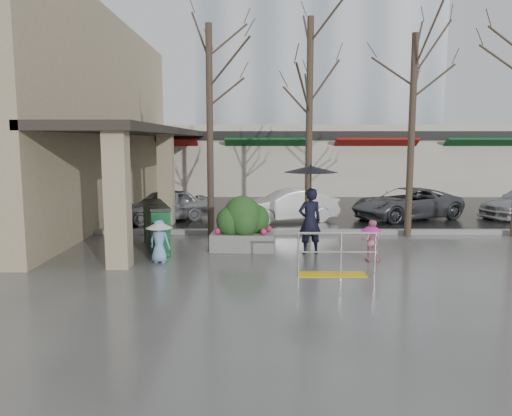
{
  "coord_description": "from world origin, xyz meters",
  "views": [
    {
      "loc": [
        -0.45,
        -12.64,
        3.15
      ],
      "look_at": [
        -0.5,
        0.96,
        1.3
      ],
      "focal_mm": 35.0,
      "sensor_mm": 36.0,
      "label": 1
    }
  ],
  "objects_px": {
    "tree_midwest": "(310,74)",
    "child_blue": "(159,236)",
    "planter": "(243,224)",
    "car_b": "(288,205)",
    "news_boxes": "(156,226)",
    "car_c": "(406,204)",
    "tree_west": "(209,79)",
    "car_a": "(163,205)",
    "child_pink": "(371,238)",
    "woman": "(310,199)",
    "tree_mideast": "(413,86)",
    "handrail": "(335,259)"
  },
  "relations": [
    {
      "from": "handrail",
      "to": "child_blue",
      "type": "xyz_separation_m",
      "value": [
        -4.36,
        1.21,
        0.31
      ]
    },
    {
      "from": "tree_midwest",
      "to": "car_a",
      "type": "xyz_separation_m",
      "value": [
        -5.35,
        3.06,
        -4.6
      ]
    },
    {
      "from": "tree_west",
      "to": "child_blue",
      "type": "height_order",
      "value": "tree_west"
    },
    {
      "from": "tree_midwest",
      "to": "child_blue",
      "type": "bearing_deg",
      "value": -139.49
    },
    {
      "from": "tree_west",
      "to": "child_pink",
      "type": "distance_m",
      "value": 7.21
    },
    {
      "from": "tree_mideast",
      "to": "woman",
      "type": "relative_size",
      "value": 2.6
    },
    {
      "from": "child_pink",
      "to": "handrail",
      "type": "bearing_deg",
      "value": 64.43
    },
    {
      "from": "child_blue",
      "to": "news_boxes",
      "type": "xyz_separation_m",
      "value": [
        -0.4,
        1.56,
        -0.01
      ]
    },
    {
      "from": "tree_midwest",
      "to": "child_blue",
      "type": "distance_m",
      "value": 7.16
    },
    {
      "from": "car_a",
      "to": "car_b",
      "type": "height_order",
      "value": "same"
    },
    {
      "from": "tree_mideast",
      "to": "car_b",
      "type": "distance_m",
      "value": 6.43
    },
    {
      "from": "handrail",
      "to": "tree_mideast",
      "type": "height_order",
      "value": "tree_mideast"
    },
    {
      "from": "car_a",
      "to": "tree_mideast",
      "type": "bearing_deg",
      "value": 38.01
    },
    {
      "from": "car_a",
      "to": "woman",
      "type": "bearing_deg",
      "value": 10.04
    },
    {
      "from": "child_pink",
      "to": "planter",
      "type": "bearing_deg",
      "value": -6.69
    },
    {
      "from": "handrail",
      "to": "tree_midwest",
      "type": "distance_m",
      "value": 6.83
    },
    {
      "from": "woman",
      "to": "tree_west",
      "type": "bearing_deg",
      "value": -56.37
    },
    {
      "from": "car_a",
      "to": "tree_west",
      "type": "bearing_deg",
      "value": 2.61
    },
    {
      "from": "car_b",
      "to": "car_c",
      "type": "xyz_separation_m",
      "value": [
        4.77,
        0.59,
        0.0
      ]
    },
    {
      "from": "planter",
      "to": "car_b",
      "type": "xyz_separation_m",
      "value": [
        1.62,
        5.15,
        -0.13
      ]
    },
    {
      "from": "tree_mideast",
      "to": "car_c",
      "type": "xyz_separation_m",
      "value": [
        1.01,
        3.64,
        -4.23
      ]
    },
    {
      "from": "tree_midwest",
      "to": "planter",
      "type": "height_order",
      "value": "tree_midwest"
    },
    {
      "from": "woman",
      "to": "child_pink",
      "type": "relative_size",
      "value": 2.31
    },
    {
      "from": "planter",
      "to": "car_a",
      "type": "distance_m",
      "value": 6.11
    },
    {
      "from": "car_c",
      "to": "tree_midwest",
      "type": "bearing_deg",
      "value": -72.89
    },
    {
      "from": "car_a",
      "to": "car_b",
      "type": "distance_m",
      "value": 4.89
    },
    {
      "from": "handrail",
      "to": "planter",
      "type": "height_order",
      "value": "planter"
    },
    {
      "from": "planter",
      "to": "woman",
      "type": "bearing_deg",
      "value": -13.27
    },
    {
      "from": "child_pink",
      "to": "car_b",
      "type": "distance_m",
      "value": 6.68
    },
    {
      "from": "car_b",
      "to": "car_a",
      "type": "bearing_deg",
      "value": -106.39
    },
    {
      "from": "tree_mideast",
      "to": "planter",
      "type": "xyz_separation_m",
      "value": [
        -5.38,
        -2.11,
        -4.1
      ]
    },
    {
      "from": "child_blue",
      "to": "handrail",
      "type": "bearing_deg",
      "value": -178.17
    },
    {
      "from": "woman",
      "to": "car_b",
      "type": "xyz_separation_m",
      "value": [
        -0.26,
        5.6,
        -0.9
      ]
    },
    {
      "from": "planter",
      "to": "car_b",
      "type": "height_order",
      "value": "planter"
    },
    {
      "from": "woman",
      "to": "news_boxes",
      "type": "distance_m",
      "value": 4.51
    },
    {
      "from": "planter",
      "to": "handrail",
      "type": "bearing_deg",
      "value": -50.25
    },
    {
      "from": "planter",
      "to": "news_boxes",
      "type": "height_order",
      "value": "planter"
    },
    {
      "from": "child_blue",
      "to": "news_boxes",
      "type": "height_order",
      "value": "news_boxes"
    },
    {
      "from": "handrail",
      "to": "child_blue",
      "type": "distance_m",
      "value": 4.54
    },
    {
      "from": "tree_west",
      "to": "car_b",
      "type": "xyz_separation_m",
      "value": [
        2.74,
        3.05,
        -4.45
      ]
    },
    {
      "from": "news_boxes",
      "to": "car_b",
      "type": "xyz_separation_m",
      "value": [
        4.14,
        5.07,
        -0.04
      ]
    },
    {
      "from": "car_c",
      "to": "tree_west",
      "type": "bearing_deg",
      "value": -87.22
    },
    {
      "from": "tree_mideast",
      "to": "car_c",
      "type": "bearing_deg",
      "value": 74.53
    },
    {
      "from": "child_pink",
      "to": "car_a",
      "type": "bearing_deg",
      "value": -30.07
    },
    {
      "from": "tree_west",
      "to": "car_c",
      "type": "relative_size",
      "value": 1.5
    },
    {
      "from": "tree_midwest",
      "to": "news_boxes",
      "type": "height_order",
      "value": "tree_midwest"
    },
    {
      "from": "tree_west",
      "to": "planter",
      "type": "relative_size",
      "value": 3.67
    },
    {
      "from": "tree_west",
      "to": "car_a",
      "type": "relative_size",
      "value": 1.84
    },
    {
      "from": "child_blue",
      "to": "car_b",
      "type": "xyz_separation_m",
      "value": [
        3.74,
        6.64,
        -0.05
      ]
    },
    {
      "from": "tree_mideast",
      "to": "child_pink",
      "type": "relative_size",
      "value": 6.0
    }
  ]
}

